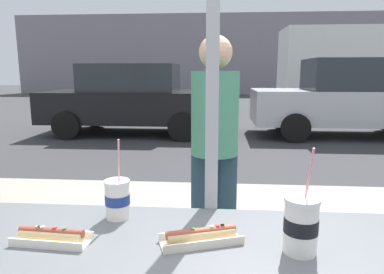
{
  "coord_description": "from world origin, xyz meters",
  "views": [
    {
      "loc": [
        0.02,
        -1.27,
        1.52
      ],
      "look_at": [
        -0.22,
        1.9,
        0.92
      ],
      "focal_mm": 32.7,
      "sensor_mm": 36.0,
      "label": 1
    }
  ],
  "objects_px": {
    "parked_car_silver": "(350,98)",
    "soda_cup_right": "(117,198)",
    "parked_car_black": "(133,99)",
    "soda_cup_left": "(301,224)",
    "pedestrian": "(214,141)",
    "hotdog_tray_far": "(201,236)",
    "box_truck": "(364,68)",
    "hotdog_tray_near": "(52,236)"
  },
  "relations": [
    {
      "from": "parked_car_silver",
      "to": "soda_cup_right",
      "type": "bearing_deg",
      "value": -115.3
    },
    {
      "from": "parked_car_silver",
      "to": "parked_car_black",
      "type": "bearing_deg",
      "value": 180.0
    },
    {
      "from": "soda_cup_left",
      "to": "soda_cup_right",
      "type": "xyz_separation_m",
      "value": [
        -0.62,
        0.21,
        -0.01
      ]
    },
    {
      "from": "pedestrian",
      "to": "hotdog_tray_far",
      "type": "bearing_deg",
      "value": -91.03
    },
    {
      "from": "hotdog_tray_far",
      "to": "box_truck",
      "type": "relative_size",
      "value": 0.04
    },
    {
      "from": "parked_car_black",
      "to": "parked_car_silver",
      "type": "distance_m",
      "value": 5.21
    },
    {
      "from": "hotdog_tray_near",
      "to": "hotdog_tray_far",
      "type": "relative_size",
      "value": 0.91
    },
    {
      "from": "box_truck",
      "to": "pedestrian",
      "type": "relative_size",
      "value": 3.97
    },
    {
      "from": "soda_cup_left",
      "to": "hotdog_tray_near",
      "type": "distance_m",
      "value": 0.77
    },
    {
      "from": "soda_cup_left",
      "to": "hotdog_tray_far",
      "type": "height_order",
      "value": "soda_cup_left"
    },
    {
      "from": "soda_cup_right",
      "to": "hotdog_tray_far",
      "type": "relative_size",
      "value": 1.11
    },
    {
      "from": "parked_car_black",
      "to": "pedestrian",
      "type": "height_order",
      "value": "pedestrian"
    },
    {
      "from": "soda_cup_right",
      "to": "parked_car_black",
      "type": "relative_size",
      "value": 0.07
    },
    {
      "from": "soda_cup_right",
      "to": "parked_car_silver",
      "type": "distance_m",
      "value": 8.09
    },
    {
      "from": "parked_car_black",
      "to": "box_truck",
      "type": "relative_size",
      "value": 0.66
    },
    {
      "from": "soda_cup_right",
      "to": "pedestrian",
      "type": "bearing_deg",
      "value": 73.24
    },
    {
      "from": "soda_cup_right",
      "to": "parked_car_silver",
      "type": "height_order",
      "value": "parked_car_silver"
    },
    {
      "from": "hotdog_tray_far",
      "to": "hotdog_tray_near",
      "type": "bearing_deg",
      "value": -175.63
    },
    {
      "from": "soda_cup_left",
      "to": "box_truck",
      "type": "xyz_separation_m",
      "value": [
        5.19,
        12.83,
        0.6
      ]
    },
    {
      "from": "soda_cup_right",
      "to": "hotdog_tray_near",
      "type": "height_order",
      "value": "soda_cup_right"
    },
    {
      "from": "soda_cup_left",
      "to": "pedestrian",
      "type": "height_order",
      "value": "pedestrian"
    },
    {
      "from": "parked_car_silver",
      "to": "box_truck",
      "type": "distance_m",
      "value": 5.86
    },
    {
      "from": "soda_cup_left",
      "to": "parked_car_black",
      "type": "distance_m",
      "value": 7.88
    },
    {
      "from": "soda_cup_right",
      "to": "parked_car_silver",
      "type": "relative_size",
      "value": 0.07
    },
    {
      "from": "hotdog_tray_far",
      "to": "parked_car_silver",
      "type": "distance_m",
      "value": 8.11
    },
    {
      "from": "pedestrian",
      "to": "soda_cup_left",
      "type": "bearing_deg",
      "value": -78.47
    },
    {
      "from": "hotdog_tray_far",
      "to": "parked_car_silver",
      "type": "relative_size",
      "value": 0.06
    },
    {
      "from": "box_truck",
      "to": "hotdog_tray_far",
      "type": "bearing_deg",
      "value": -113.23
    },
    {
      "from": "hotdog_tray_far",
      "to": "pedestrian",
      "type": "bearing_deg",
      "value": 88.97
    },
    {
      "from": "soda_cup_right",
      "to": "box_truck",
      "type": "distance_m",
      "value": 13.91
    },
    {
      "from": "hotdog_tray_far",
      "to": "pedestrian",
      "type": "distance_m",
      "value": 1.31
    },
    {
      "from": "soda_cup_left",
      "to": "hotdog_tray_near",
      "type": "xyz_separation_m",
      "value": [
        -0.77,
        -0.0,
        -0.07
      ]
    },
    {
      "from": "hotdog_tray_near",
      "to": "hotdog_tray_far",
      "type": "height_order",
      "value": "same"
    },
    {
      "from": "parked_car_silver",
      "to": "hotdog_tray_near",
      "type": "bearing_deg",
      "value": -115.64
    },
    {
      "from": "hotdog_tray_near",
      "to": "box_truck",
      "type": "relative_size",
      "value": 0.04
    },
    {
      "from": "soda_cup_left",
      "to": "parked_car_silver",
      "type": "xyz_separation_m",
      "value": [
        2.84,
        7.52,
        -0.16
      ]
    },
    {
      "from": "parked_car_silver",
      "to": "hotdog_tray_far",
      "type": "bearing_deg",
      "value": -112.74
    },
    {
      "from": "soda_cup_right",
      "to": "parked_car_black",
      "type": "height_order",
      "value": "parked_car_black"
    },
    {
      "from": "soda_cup_right",
      "to": "soda_cup_left",
      "type": "bearing_deg",
      "value": -18.61
    },
    {
      "from": "hotdog_tray_far",
      "to": "box_truck",
      "type": "xyz_separation_m",
      "value": [
        5.49,
        12.79,
        0.67
      ]
    },
    {
      "from": "parked_car_black",
      "to": "pedestrian",
      "type": "xyz_separation_m",
      "value": [
        2.09,
        -6.17,
        0.19
      ]
    },
    {
      "from": "soda_cup_left",
      "to": "parked_car_black",
      "type": "height_order",
      "value": "parked_car_black"
    }
  ]
}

